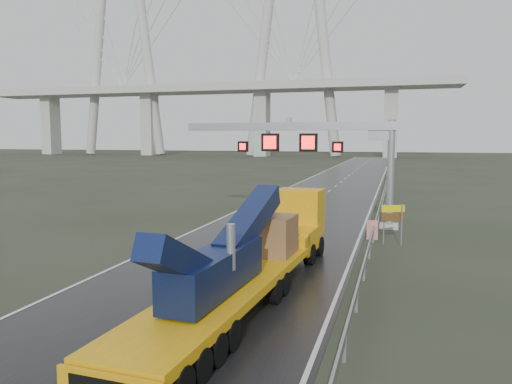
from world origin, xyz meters
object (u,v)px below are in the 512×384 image
(sign_gantry, at_px, (319,144))
(exit_sign_pair, at_px, (393,217))
(heavy_haul_truck, at_px, (261,249))
(striped_barrier, at_px, (372,230))

(sign_gantry, relative_size, exit_sign_pair, 6.43)
(heavy_haul_truck, relative_size, exit_sign_pair, 7.55)
(sign_gantry, bearing_deg, exit_sign_pair, -46.63)
(exit_sign_pair, xyz_separation_m, striped_barrier, (-1.17, 1.37, -1.07))
(sign_gantry, height_order, heavy_haul_truck, sign_gantry)
(sign_gantry, bearing_deg, heavy_haul_truck, -89.87)
(exit_sign_pair, height_order, striped_barrier, exit_sign_pair)
(heavy_haul_truck, bearing_deg, sign_gantry, 93.58)
(exit_sign_pair, bearing_deg, sign_gantry, 109.09)
(heavy_haul_truck, bearing_deg, exit_sign_pair, 65.95)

